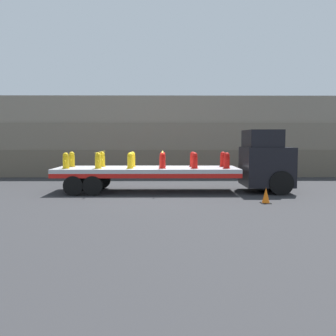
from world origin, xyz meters
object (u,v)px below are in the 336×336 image
object	(u,v)px
fire_hydrant_yellow_near_0	(66,161)
fire_hydrant_red_near_5	(227,161)
fire_hydrant_red_far_4	(193,159)
fire_hydrant_red_near_3	(162,161)
fire_hydrant_yellow_far_2	(132,159)
fire_hydrant_red_near_4	(195,161)
fire_hydrant_red_far_5	(223,159)
fire_hydrant_yellow_near_1	(98,161)
traffic_cone	(266,196)
fire_hydrant_yellow_far_0	(72,160)
fire_hydrant_red_far_3	(163,159)
flatbed_trailer	(137,172)
truck_cab	(267,161)
fire_hydrant_yellow_far_1	(102,159)
fire_hydrant_yellow_near_2	(130,161)

from	to	relation	value
fire_hydrant_yellow_near_0	fire_hydrant_red_near_5	distance (m)	7.50
fire_hydrant_red_far_4	fire_hydrant_red_near_3	bearing A→B (deg)	-142.89
fire_hydrant_yellow_far_2	fire_hydrant_red_near_4	distance (m)	3.21
fire_hydrant_yellow_far_2	fire_hydrant_red_far_5	bearing A→B (deg)	0.00
fire_hydrant_yellow_near_1	fire_hydrant_red_near_4	xyz separation A→B (m)	(4.50, 0.00, 0.00)
fire_hydrant_red_far_4	fire_hydrant_yellow_near_1	bearing A→B (deg)	-165.85
fire_hydrant_red_far_5	traffic_cone	bearing A→B (deg)	-73.90
fire_hydrant_yellow_far_0	fire_hydrant_yellow_far_2	bearing A→B (deg)	0.00
fire_hydrant_yellow_far_0	fire_hydrant_red_near_4	bearing A→B (deg)	-10.71
fire_hydrant_red_near_3	fire_hydrant_red_far_3	bearing A→B (deg)	90.00
flatbed_trailer	fire_hydrant_yellow_near_1	bearing A→B (deg)	-162.08
truck_cab	traffic_cone	distance (m)	3.64
fire_hydrant_yellow_near_1	fire_hydrant_yellow_far_2	world-z (taller)	same
truck_cab	fire_hydrant_yellow_far_0	bearing A→B (deg)	176.60
fire_hydrant_yellow_near_1	fire_hydrant_red_near_5	distance (m)	6.00
fire_hydrant_red_far_5	fire_hydrant_yellow_near_1	bearing A→B (deg)	-169.29
fire_hydrant_yellow_far_1	fire_hydrant_yellow_far_2	size ratio (longest dim) A/B	1.00
truck_cab	fire_hydrant_yellow_far_2	size ratio (longest dim) A/B	4.00
fire_hydrant_yellow_near_0	fire_hydrant_yellow_far_0	world-z (taller)	same
fire_hydrant_yellow_near_0	fire_hydrant_red_far_5	distance (m)	7.58
fire_hydrant_red_far_3	fire_hydrant_red_far_4	size ratio (longest dim) A/B	1.00
fire_hydrant_yellow_near_2	fire_hydrant_red_far_4	bearing A→B (deg)	20.72
fire_hydrant_yellow_near_2	fire_hydrant_red_near_5	bearing A→B (deg)	0.00
fire_hydrant_yellow_far_0	fire_hydrant_red_far_3	size ratio (longest dim) A/B	1.00
fire_hydrant_red_far_4	traffic_cone	distance (m)	4.83
fire_hydrant_yellow_far_2	truck_cab	bearing A→B (deg)	-4.95
fire_hydrant_red_near_4	traffic_cone	world-z (taller)	fire_hydrant_red_near_4
truck_cab	fire_hydrant_red_near_3	distance (m)	5.08
fire_hydrant_yellow_near_2	fire_hydrant_red_far_4	distance (m)	3.21
fire_hydrant_yellow_near_1	fire_hydrant_yellow_near_2	xyz separation A→B (m)	(1.50, 0.00, 0.00)
fire_hydrant_yellow_near_0	fire_hydrant_yellow_far_1	xyz separation A→B (m)	(1.50, 1.13, 0.00)
fire_hydrant_red_near_4	fire_hydrant_yellow_near_2	bearing A→B (deg)	180.00
fire_hydrant_yellow_near_2	fire_hydrant_red_far_5	distance (m)	4.64
fire_hydrant_yellow_near_1	fire_hydrant_yellow_far_1	distance (m)	1.13
fire_hydrant_red_near_5	traffic_cone	size ratio (longest dim) A/B	1.19
traffic_cone	fire_hydrant_yellow_near_0	bearing A→B (deg)	162.36
fire_hydrant_yellow_far_0	fire_hydrant_red_far_5	xyz separation A→B (m)	(7.50, 0.00, 0.00)
fire_hydrant_red_near_3	fire_hydrant_red_far_4	bearing A→B (deg)	37.11
fire_hydrant_yellow_far_1	fire_hydrant_red_far_3	size ratio (longest dim) A/B	1.00
traffic_cone	fire_hydrant_yellow_far_1	bearing A→B (deg)	151.43
fire_hydrant_yellow_far_2	fire_hydrant_red_near_5	world-z (taller)	same
fire_hydrant_red_near_3	fire_hydrant_red_far_3	distance (m)	1.13
fire_hydrant_yellow_near_2	traffic_cone	size ratio (longest dim) A/B	1.19
fire_hydrant_yellow_far_0	fire_hydrant_red_near_4	xyz separation A→B (m)	(6.00, -1.13, 0.00)
truck_cab	fire_hydrant_red_far_4	size ratio (longest dim) A/B	4.00
fire_hydrant_red_near_5	traffic_cone	bearing A→B (deg)	-67.80
fire_hydrant_red_near_3	fire_hydrant_red_near_4	bearing A→B (deg)	0.00
fire_hydrant_yellow_near_1	fire_hydrant_yellow_near_2	size ratio (longest dim) A/B	1.00
fire_hydrant_yellow_near_2	fire_hydrant_red_near_3	bearing A→B (deg)	0.00
fire_hydrant_red_near_4	fire_hydrant_yellow_far_2	bearing A→B (deg)	159.28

